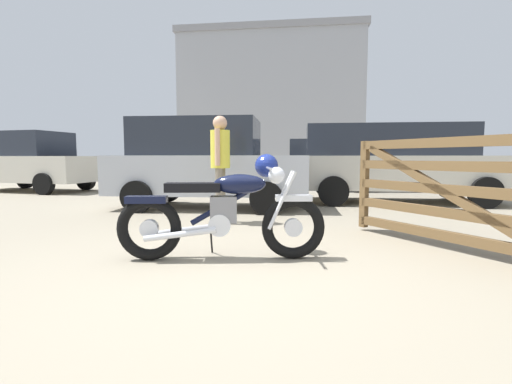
{
  "coord_description": "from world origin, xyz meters",
  "views": [
    {
      "loc": [
        0.44,
        -3.27,
        1.03
      ],
      "look_at": [
        -0.01,
        1.72,
        0.56
      ],
      "focal_mm": 26.25,
      "sensor_mm": 36.0,
      "label": 1
    }
  ],
  "objects_px": {
    "vintage_motorcycle": "(227,211)",
    "red_hatchback_near": "(315,160)",
    "silver_sedan_mid": "(393,161)",
    "bystander": "(220,158)",
    "blue_hatchback_right": "(30,161)",
    "timber_gate": "(468,188)",
    "white_estate_far": "(206,163)",
    "pale_sedan_back": "(398,163)"
  },
  "relations": [
    {
      "from": "red_hatchback_near",
      "to": "blue_hatchback_right",
      "type": "distance_m",
      "value": 10.44
    },
    {
      "from": "timber_gate",
      "to": "silver_sedan_mid",
      "type": "relative_size",
      "value": 0.46
    },
    {
      "from": "timber_gate",
      "to": "blue_hatchback_right",
      "type": "relative_size",
      "value": 0.53
    },
    {
      "from": "vintage_motorcycle",
      "to": "blue_hatchback_right",
      "type": "distance_m",
      "value": 10.05
    },
    {
      "from": "pale_sedan_back",
      "to": "red_hatchback_near",
      "type": "height_order",
      "value": "red_hatchback_near"
    },
    {
      "from": "pale_sedan_back",
      "to": "silver_sedan_mid",
      "type": "height_order",
      "value": "silver_sedan_mid"
    },
    {
      "from": "vintage_motorcycle",
      "to": "white_estate_far",
      "type": "bearing_deg",
      "value": 98.05
    },
    {
      "from": "red_hatchback_near",
      "to": "timber_gate",
      "type": "bearing_deg",
      "value": 98.85
    },
    {
      "from": "timber_gate",
      "to": "blue_hatchback_right",
      "type": "bearing_deg",
      "value": 21.53
    },
    {
      "from": "vintage_motorcycle",
      "to": "pale_sedan_back",
      "type": "height_order",
      "value": "pale_sedan_back"
    },
    {
      "from": "vintage_motorcycle",
      "to": "white_estate_far",
      "type": "distance_m",
      "value": 3.95
    },
    {
      "from": "bystander",
      "to": "blue_hatchback_right",
      "type": "distance_m",
      "value": 8.38
    },
    {
      "from": "timber_gate",
      "to": "white_estate_far",
      "type": "distance_m",
      "value": 4.9
    },
    {
      "from": "white_estate_far",
      "to": "silver_sedan_mid",
      "type": "height_order",
      "value": "white_estate_far"
    },
    {
      "from": "bystander",
      "to": "pale_sedan_back",
      "type": "distance_m",
      "value": 7.72
    },
    {
      "from": "vintage_motorcycle",
      "to": "red_hatchback_near",
      "type": "bearing_deg",
      "value": 74.49
    },
    {
      "from": "vintage_motorcycle",
      "to": "blue_hatchback_right",
      "type": "height_order",
      "value": "blue_hatchback_right"
    },
    {
      "from": "white_estate_far",
      "to": "pale_sedan_back",
      "type": "height_order",
      "value": "white_estate_far"
    },
    {
      "from": "bystander",
      "to": "red_hatchback_near",
      "type": "xyz_separation_m",
      "value": [
        2.16,
        10.38,
        -0.1
      ]
    },
    {
      "from": "white_estate_far",
      "to": "pale_sedan_back",
      "type": "distance_m",
      "value": 6.82
    },
    {
      "from": "timber_gate",
      "to": "white_estate_far",
      "type": "bearing_deg",
      "value": 12.31
    },
    {
      "from": "silver_sedan_mid",
      "to": "blue_hatchback_right",
      "type": "relative_size",
      "value": 1.15
    },
    {
      "from": "timber_gate",
      "to": "red_hatchback_near",
      "type": "height_order",
      "value": "red_hatchback_near"
    },
    {
      "from": "red_hatchback_near",
      "to": "silver_sedan_mid",
      "type": "height_order",
      "value": "red_hatchback_near"
    },
    {
      "from": "bystander",
      "to": "pale_sedan_back",
      "type": "height_order",
      "value": "pale_sedan_back"
    },
    {
      "from": "vintage_motorcycle",
      "to": "silver_sedan_mid",
      "type": "distance_m",
      "value": 5.88
    },
    {
      "from": "timber_gate",
      "to": "pale_sedan_back",
      "type": "distance_m",
      "value": 8.09
    },
    {
      "from": "vintage_motorcycle",
      "to": "red_hatchback_near",
      "type": "height_order",
      "value": "red_hatchback_near"
    },
    {
      "from": "vintage_motorcycle",
      "to": "red_hatchback_near",
      "type": "relative_size",
      "value": 0.52
    },
    {
      "from": "red_hatchback_near",
      "to": "white_estate_far",
      "type": "bearing_deg",
      "value": 77.33
    },
    {
      "from": "vintage_motorcycle",
      "to": "pale_sedan_back",
      "type": "relative_size",
      "value": 0.48
    },
    {
      "from": "pale_sedan_back",
      "to": "silver_sedan_mid",
      "type": "distance_m",
      "value": 3.46
    },
    {
      "from": "timber_gate",
      "to": "pale_sedan_back",
      "type": "xyz_separation_m",
      "value": [
        1.48,
        7.95,
        0.13
      ]
    },
    {
      "from": "silver_sedan_mid",
      "to": "bystander",
      "type": "bearing_deg",
      "value": -136.84
    },
    {
      "from": "bystander",
      "to": "pale_sedan_back",
      "type": "bearing_deg",
      "value": -122.82
    },
    {
      "from": "bystander",
      "to": "silver_sedan_mid",
      "type": "height_order",
      "value": "silver_sedan_mid"
    },
    {
      "from": "silver_sedan_mid",
      "to": "blue_hatchback_right",
      "type": "distance_m",
      "value": 10.33
    },
    {
      "from": "pale_sedan_back",
      "to": "timber_gate",
      "type": "bearing_deg",
      "value": -103.73
    },
    {
      "from": "vintage_motorcycle",
      "to": "blue_hatchback_right",
      "type": "bearing_deg",
      "value": 128.16
    },
    {
      "from": "white_estate_far",
      "to": "blue_hatchback_right",
      "type": "relative_size",
      "value": 0.95
    },
    {
      "from": "vintage_motorcycle",
      "to": "white_estate_far",
      "type": "relative_size",
      "value": 0.53
    },
    {
      "from": "vintage_motorcycle",
      "to": "pale_sedan_back",
      "type": "xyz_separation_m",
      "value": [
        3.98,
        8.37,
        0.34
      ]
    }
  ]
}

